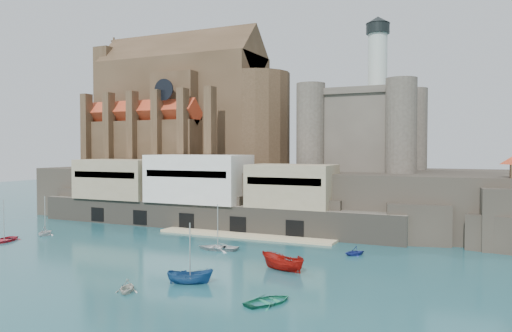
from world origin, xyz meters
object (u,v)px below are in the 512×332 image
object	(u,v)px
castle_keep	(365,127)
church	(187,113)
boat_0	(4,241)
boat_2	(190,284)
boat_1	(127,292)

from	to	relation	value
castle_keep	church	bearing A→B (deg)	178.89
church	boat_0	distance (m)	48.75
castle_keep	boat_2	xyz separation A→B (m)	(-6.92, -50.65, -18.31)
boat_2	castle_keep	bearing A→B (deg)	-32.51
church	castle_keep	world-z (taller)	church
castle_keep	boat_1	size ratio (longest dim) A/B	9.53
castle_keep	boat_0	xyz separation A→B (m)	(-45.49, -42.34, -18.31)
boat_0	boat_2	size ratio (longest dim) A/B	1.10
castle_keep	boat_1	xyz separation A→B (m)	(-10.89, -55.90, -18.31)
boat_2	boat_1	bearing A→B (deg)	118.18
castle_keep	boat_0	size ratio (longest dim) A/B	5.50
boat_0	boat_2	xyz separation A→B (m)	(38.57, -8.30, 0.00)
castle_keep	boat_2	size ratio (longest dim) A/B	6.03
boat_0	boat_1	size ratio (longest dim) A/B	1.73
castle_keep	boat_2	distance (m)	54.30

